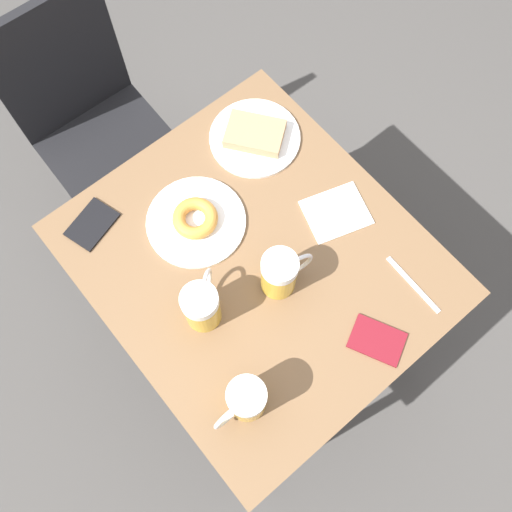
# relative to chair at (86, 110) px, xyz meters

# --- Properties ---
(ground_plane) EXTENTS (8.00, 8.00, 0.00)m
(ground_plane) POSITION_rel_chair_xyz_m (0.05, -0.81, -0.55)
(ground_plane) COLOR #474442
(table) EXTENTS (0.78, 0.88, 0.76)m
(table) POSITION_rel_chair_xyz_m (0.05, -0.81, 0.13)
(table) COLOR brown
(table) RESTS_ON ground_plane
(chair) EXTENTS (0.41, 0.41, 0.93)m
(chair) POSITION_rel_chair_xyz_m (0.00, 0.00, 0.00)
(chair) COLOR black
(chair) RESTS_ON ground_plane
(plate_with_cake) EXTENTS (0.25, 0.25, 0.04)m
(plate_with_cake) POSITION_rel_chair_xyz_m (0.27, -0.53, 0.22)
(plate_with_cake) COLOR white
(plate_with_cake) RESTS_ON table
(plate_with_donut) EXTENTS (0.26, 0.26, 0.04)m
(plate_with_donut) POSITION_rel_chair_xyz_m (-0.01, -0.63, 0.22)
(plate_with_donut) COLOR white
(plate_with_donut) RESTS_ON table
(beer_mug_left) EXTENTS (0.14, 0.09, 0.14)m
(beer_mug_left) POSITION_rel_chair_xyz_m (0.05, -0.89, 0.28)
(beer_mug_left) COLOR gold
(beer_mug_left) RESTS_ON table
(beer_mug_center) EXTENTS (0.14, 0.09, 0.14)m
(beer_mug_center) POSITION_rel_chair_xyz_m (-0.20, -1.06, 0.28)
(beer_mug_center) COLOR gold
(beer_mug_center) RESTS_ON table
(beer_mug_right) EXTENTS (0.12, 0.11, 0.14)m
(beer_mug_right) POSITION_rel_chair_xyz_m (-0.14, -0.84, 0.28)
(beer_mug_right) COLOR gold
(beer_mug_right) RESTS_ON table
(napkin_folded) EXTENTS (0.19, 0.17, 0.00)m
(napkin_folded) POSITION_rel_chair_xyz_m (0.29, -0.84, 0.21)
(napkin_folded) COLOR white
(napkin_folded) RESTS_ON table
(fork) EXTENTS (0.02, 0.18, 0.00)m
(fork) POSITION_rel_chair_xyz_m (0.30, -1.11, 0.21)
(fork) COLOR silver
(fork) RESTS_ON table
(passport_near_edge) EXTENTS (0.15, 0.12, 0.01)m
(passport_near_edge) POSITION_rel_chair_xyz_m (-0.22, -0.46, 0.21)
(passport_near_edge) COLOR black
(passport_near_edge) RESTS_ON table
(passport_far_edge) EXTENTS (0.13, 0.15, 0.01)m
(passport_far_edge) POSITION_rel_chair_xyz_m (0.13, -1.15, 0.21)
(passport_far_edge) COLOR maroon
(passport_far_edge) RESTS_ON table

